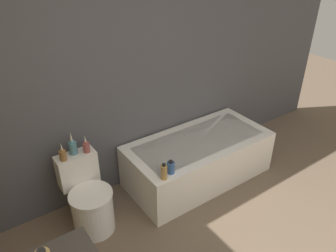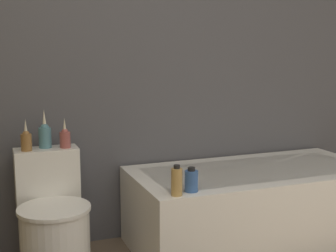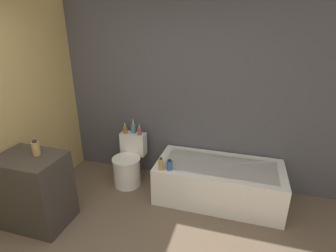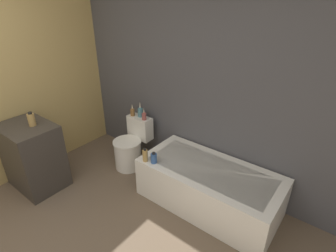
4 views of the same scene
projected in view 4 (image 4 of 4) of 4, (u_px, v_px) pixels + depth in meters
wall_back_tiled at (180, 81)px, 3.35m from camera, size 6.40×0.06×2.60m
wall_left_painted at (1, 85)px, 3.19m from camera, size 0.06×6.40×2.60m
bathtub at (209, 186)px, 3.10m from camera, size 1.63×0.78×0.51m
toilet at (131, 147)px, 3.81m from camera, size 0.40×0.57×0.71m
vanity_counter at (33, 156)px, 3.36m from camera, size 0.71×0.53×0.87m
soap_bottle_glass at (31, 120)px, 3.13m from camera, size 0.08×0.08×0.17m
vase_gold at (132, 112)px, 3.79m from camera, size 0.06×0.06×0.19m
vase_silver at (140, 112)px, 3.75m from camera, size 0.08×0.08×0.23m
vase_bronze at (144, 116)px, 3.67m from camera, size 0.06×0.06×0.18m
shampoo_bottle_tall at (145, 155)px, 3.09m from camera, size 0.06×0.06×0.17m
shampoo_bottle_short at (154, 158)px, 3.07m from camera, size 0.07×0.07×0.14m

